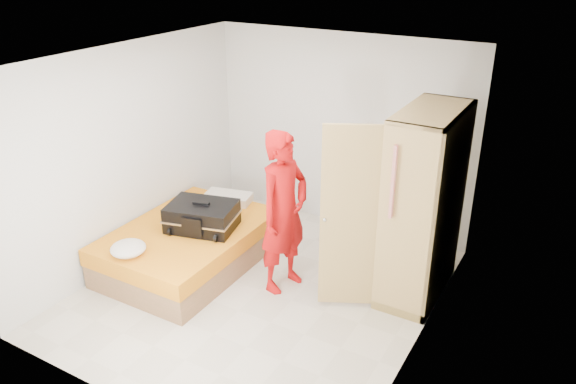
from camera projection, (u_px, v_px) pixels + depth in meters
The scene contains 7 objects.
room at pixel (258, 185), 5.82m from camera, with size 4.00×4.02×2.60m.
bed at pixel (189, 246), 6.76m from camera, with size 1.42×2.02×0.50m.
wardrobe at pixel (417, 211), 5.95m from camera, with size 1.12×1.44×2.10m.
person at pixel (284, 212), 6.09m from camera, with size 0.67×0.44×1.85m, color #BD0E0B.
suitcase at pixel (202, 216), 6.59m from camera, with size 0.90×0.75×0.34m.
round_cushion at pixel (128, 248), 6.07m from camera, with size 0.38×0.38×0.15m, color white.
pillow at pixel (228, 198), 7.31m from camera, with size 0.60×0.31×0.11m, color white.
Camera 1 is at (2.92, -4.47, 3.63)m, focal length 35.00 mm.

